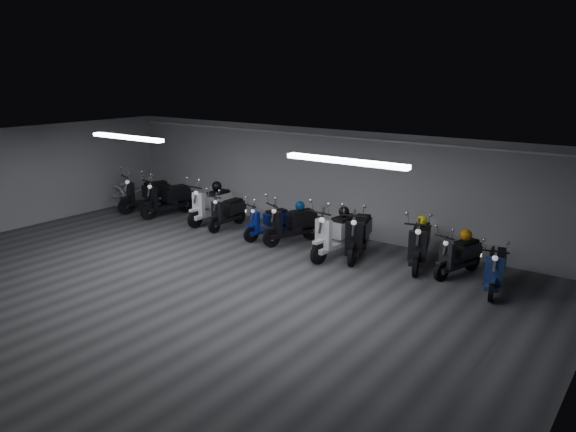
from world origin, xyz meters
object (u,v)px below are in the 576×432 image
Objects in this scene: scooter_2 at (211,199)px; scooter_1 at (167,193)px; helmet_0 at (422,221)px; helmet_1 at (217,186)px; helmet_3 at (344,212)px; scooter_7 at (359,228)px; scooter_10 at (496,262)px; scooter_4 at (268,217)px; bicycle at (133,188)px; scooter_8 at (420,237)px; scooter_9 at (459,249)px; helmet_4 at (466,235)px; scooter_6 at (337,226)px; scooter_3 at (227,207)px; helmet_2 at (300,206)px; scooter_0 at (146,189)px; scooter_5 at (292,218)px.

scooter_1 is at bearing -171.85° from scooter_2.
helmet_0 is 0.83× the size of helmet_1.
scooter_7 is at bearing -0.37° from helmet_3.
helmet_0 is at bearing 149.01° from scooter_10.
scooter_4 is 5.56m from bicycle.
scooter_8 is 0.90m from scooter_9.
helmet_3 is (-0.41, 0.00, 0.33)m from scooter_7.
helmet_4 is (1.04, -0.07, -0.13)m from helmet_0.
scooter_6 is at bearing -9.02° from helmet_1.
helmet_2 is at bearing 0.51° from scooter_3.
helmet_2 is (5.68, 0.23, 0.23)m from scooter_0.
bicycle is 1.21× the size of scooter_10.
scooter_7 is 1.83m from helmet_2.
scooter_10 is (7.39, -0.25, 0.00)m from scooter_3.
scooter_7 is (7.49, 0.04, 0.00)m from scooter_0.
scooter_4 is at bearing 19.20° from scooter_0.
scooter_3 is 0.85× the size of scooter_7.
helmet_3 reaches higher than helmet_4.
helmet_2 is (2.37, 0.16, 0.33)m from scooter_3.
scooter_2 is at bearing 179.54° from scooter_6.
scooter_3 is at bearing -107.22° from bicycle.
scooter_10 is at bearing 20.03° from scooter_5.
scooter_1 is 7.50× the size of helmet_3.
scooter_9 is 0.80× the size of bicycle.
bicycle reaches higher than scooter_4.
scooter_7 is at bearing -158.80° from scooter_9.
scooter_1 is at bearing -162.10° from scooter_4.
scooter_8 is at bearing 21.38° from scooter_0.
scooter_5 is (5.59, -0.01, -0.06)m from scooter_0.
scooter_10 is (9.75, -0.18, -0.10)m from scooter_1.
scooter_4 is at bearing 167.92° from scooter_10.
helmet_4 is (4.19, 0.21, -0.08)m from helmet_2.
bicycle is at bearing -178.49° from helmet_2.
scooter_8 is 6.54× the size of helmet_1.
helmet_2 is 0.94× the size of helmet_4.
helmet_3 is at bearing -3.71° from scooter_3.
scooter_1 is 7.92× the size of helmet_0.
bicycle is (-8.19, 0.02, -0.07)m from scooter_7.
scooter_7 reaches higher than scooter_8.
helmet_1 is at bearing -174.25° from scooter_4.
helmet_2 is at bearing -177.07° from helmet_4.
bicycle is at bearing 176.77° from scooter_3.
scooter_8 is at bearing -165.17° from scooter_9.
scooter_1 reaches higher than scooter_9.
bicycle is at bearing -158.57° from scooter_5.
scooter_5 reaches higher than helmet_4.
scooter_6 is 1.46m from helmet_2.
scooter_4 is 2.63m from scooter_7.
scooter_10 reaches higher than scooter_3.
scooter_3 is 3.79m from helmet_3.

